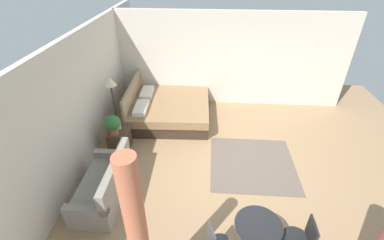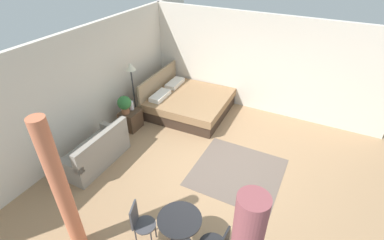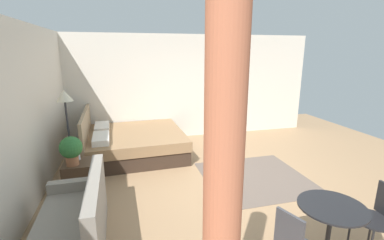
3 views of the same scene
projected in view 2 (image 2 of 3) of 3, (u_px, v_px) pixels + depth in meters
name	position (u px, v px, depth m)	size (l,w,h in m)	color
ground_plane	(218.00, 169.00, 6.32)	(8.99, 9.63, 0.02)	#9E7A56
wall_back	(94.00, 84.00, 6.82)	(8.99, 0.12, 2.74)	silver
wall_right	(262.00, 65.00, 7.78)	(0.12, 6.63, 2.74)	silver
area_rug	(237.00, 172.00, 6.23)	(1.83, 1.87, 0.01)	#66564C
bed	(188.00, 103.00, 8.20)	(2.12, 2.18, 1.06)	#38281E
couch	(96.00, 152.00, 6.34)	(1.59, 0.78, 0.87)	gray
nightstand	(131.00, 120.00, 7.52)	(0.50, 0.45, 0.51)	#473323
potted_plant	(124.00, 104.00, 7.17)	(0.35, 0.35, 0.48)	#935B3D
vase	(131.00, 105.00, 7.41)	(0.11, 0.11, 0.23)	silver
floor_lamp	(131.00, 74.00, 7.29)	(0.28, 0.28, 1.67)	#2D2D33
balcony_table	(180.00, 228.00, 4.47)	(0.70, 0.70, 0.73)	black
cafe_chair_near_window	(140.00, 222.00, 4.51)	(0.47, 0.47, 0.90)	#3F3F44
curtain_right	(62.00, 192.00, 4.08)	(0.23, 0.23, 2.55)	#D1704C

